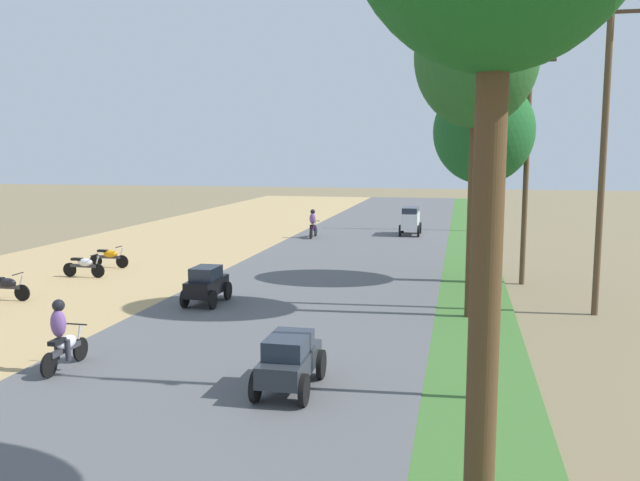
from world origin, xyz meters
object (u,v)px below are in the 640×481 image
streetlamp_near (495,175)px  utility_pole_near (526,163)px  parked_motorbike_sixth (109,256)px  car_van_white (411,219)px  utility_pole_far (603,153)px  motorbike_foreground_rider (63,337)px  parked_motorbike_fifth (84,265)px  car_hatchback_black (207,284)px  motorbike_ahead_second (313,224)px  car_sedan_charcoal (290,359)px  median_tree_second (476,56)px  streetlamp_mid (472,160)px  median_tree_third (484,132)px  parked_motorbike_fourth (6,286)px

streetlamp_near → utility_pole_near: size_ratio=0.89×
parked_motorbike_sixth → car_van_white: bearing=49.8°
utility_pole_far → motorbike_foreground_rider: utility_pole_far is taller
utility_pole_far → parked_motorbike_fifth: bearing=173.8°
car_hatchback_black → motorbike_ahead_second: size_ratio=1.11×
car_van_white → parked_motorbike_fifth: bearing=-125.6°
utility_pole_far → car_sedan_charcoal: (-7.53, -8.54, -4.23)m
utility_pole_near → car_van_white: bearing=111.0°
streetlamp_near → car_sedan_charcoal: 5.56m
median_tree_second → streetlamp_near: (0.30, -6.83, -3.18)m
car_van_white → motorbike_foreground_rider: 27.28m
streetlamp_mid → utility_pole_far: utility_pole_far is taller
median_tree_third → car_sedan_charcoal: (-4.14, -12.76, -5.00)m
utility_pole_far → streetlamp_mid: bearing=99.4°
streetlamp_mid → streetlamp_near: bearing=-90.0°
parked_motorbike_sixth → streetlamp_mid: bearing=48.0°
parked_motorbike_fifth → car_sedan_charcoal: size_ratio=0.80×
parked_motorbike_sixth → car_hatchback_black: car_hatchback_black is taller
parked_motorbike_sixth → car_hatchback_black: (6.71, -5.67, 0.19)m
parked_motorbike_sixth → parked_motorbike_fourth: bearing=-90.9°
utility_pole_far → car_van_white: size_ratio=3.97×
parked_motorbike_fourth → utility_pole_near: size_ratio=0.20×
motorbike_ahead_second → parked_motorbike_sixth: bearing=-119.0°
parked_motorbike_sixth → streetlamp_near: size_ratio=0.23×
median_tree_third → parked_motorbike_sixth: bearing=179.8°
car_hatchback_black → motorbike_foreground_rider: motorbike_foreground_rider is taller
parked_motorbike_sixth → car_van_white: size_ratio=0.75×
streetlamp_near → car_sedan_charcoal: size_ratio=3.47×
median_tree_second → car_sedan_charcoal: 10.75m
utility_pole_far → car_sedan_charcoal: utility_pole_far is taller
parked_motorbike_fourth → car_sedan_charcoal: size_ratio=0.80×
car_van_white → motorbike_foreground_rider: (-5.82, -26.65, -0.17)m
median_tree_second → streetlamp_mid: 22.89m
car_van_white → parked_motorbike_sixth: bearing=-130.2°
parked_motorbike_fourth → median_tree_third: median_tree_third is taller
car_van_white → motorbike_ahead_second: (-5.42, -2.48, -0.17)m
car_sedan_charcoal → parked_motorbike_sixth: bearing=131.6°
streetlamp_near → motorbike_foreground_rider: (-9.37, -0.24, -3.72)m
car_hatchback_black → motorbike_ahead_second: (-0.29, 17.22, 0.11)m
utility_pole_far → motorbike_foreground_rider: size_ratio=5.31×
median_tree_second → motorbike_foreground_rider: median_tree_second is taller
parked_motorbike_fifth → utility_pole_near: bearing=8.4°
streetlamp_near → parked_motorbike_sixth: bearing=141.2°
parked_motorbike_fifth → motorbike_foreground_rider: (5.84, -10.37, 0.30)m
streetlamp_near → motorbike_ahead_second: 25.83m
parked_motorbike_fifth → median_tree_third: size_ratio=0.23×
parked_motorbike_fourth → motorbike_ahead_second: (6.51, 18.08, 0.30)m
parked_motorbike_sixth → car_sedan_charcoal: bearing=-48.4°
streetlamp_mid → utility_pole_near: utility_pole_near is taller
median_tree_second → streetlamp_near: bearing=-87.5°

